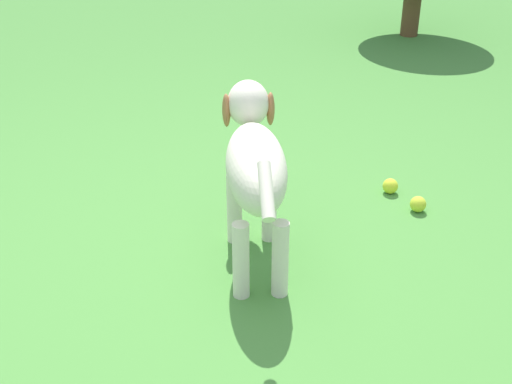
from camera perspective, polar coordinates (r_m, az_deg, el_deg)
ground at (r=2.33m, az=-5.64°, el=-7.66°), size 14.00×14.00×0.00m
dog at (r=2.25m, az=-0.12°, el=2.52°), size 0.36×0.83×0.58m
tennis_ball_0 at (r=2.90m, az=11.45°, el=0.51°), size 0.07×0.07×0.07m
tennis_ball_1 at (r=2.79m, az=13.74°, el=-1.02°), size 0.07×0.07×0.07m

